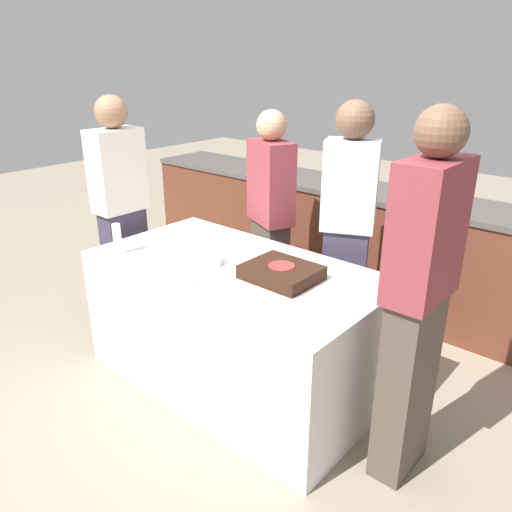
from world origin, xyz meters
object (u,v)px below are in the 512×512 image
at_px(plate_stack, 206,260).
at_px(person_cutting_cake, 347,229).
at_px(cake, 281,273).
at_px(person_seated_left, 122,212).
at_px(person_seated_right, 418,302).
at_px(wine_glass, 117,234).
at_px(person_standing_back, 270,220).

height_order(plate_stack, person_cutting_cake, person_cutting_cake).
xyz_separation_m(cake, person_seated_left, (-1.40, -0.03, 0.06)).
distance_m(plate_stack, person_seated_right, 1.24).
height_order(person_cutting_cake, person_seated_right, person_seated_right).
relative_size(wine_glass, person_cutting_cake, 0.11).
bearing_deg(person_seated_right, plate_stack, -85.70).
height_order(wine_glass, person_seated_left, person_seated_left).
bearing_deg(person_standing_back, wine_glass, 93.91).
bearing_deg(person_seated_right, person_cutting_cake, -131.69).
bearing_deg(person_cutting_cake, person_standing_back, -24.89).
bearing_deg(person_seated_left, person_seated_right, -90.00).
distance_m(cake, wine_glass, 1.04).
relative_size(person_seated_right, person_standing_back, 1.10).
xyz_separation_m(cake, person_standing_back, (-0.62, 0.66, 0.01)).
bearing_deg(person_seated_left, cake, -88.97).
xyz_separation_m(wine_glass, person_seated_left, (-0.42, 0.33, -0.02)).
xyz_separation_m(plate_stack, person_seated_left, (-0.94, 0.09, 0.08)).
bearing_deg(cake, person_standing_back, 133.18).
distance_m(person_cutting_cake, person_seated_left, 1.56).
bearing_deg(plate_stack, person_seated_right, 4.30).
distance_m(person_seated_left, person_standing_back, 1.04).
bearing_deg(wine_glass, plate_stack, 24.24).
height_order(plate_stack, person_standing_back, person_standing_back).
bearing_deg(person_cutting_cake, wine_glass, 20.91).
bearing_deg(person_cutting_cake, cake, 65.11).
height_order(cake, wine_glass, wine_glass).
xyz_separation_m(wine_glass, person_cutting_cake, (0.98, 1.01, -0.01)).
bearing_deg(person_seated_left, wine_glass, -127.86).
relative_size(cake, person_seated_right, 0.24).
bearing_deg(cake, person_seated_right, -1.88).
xyz_separation_m(person_seated_left, person_standing_back, (0.78, 0.68, -0.06)).
bearing_deg(wine_glass, person_standing_back, 70.17).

